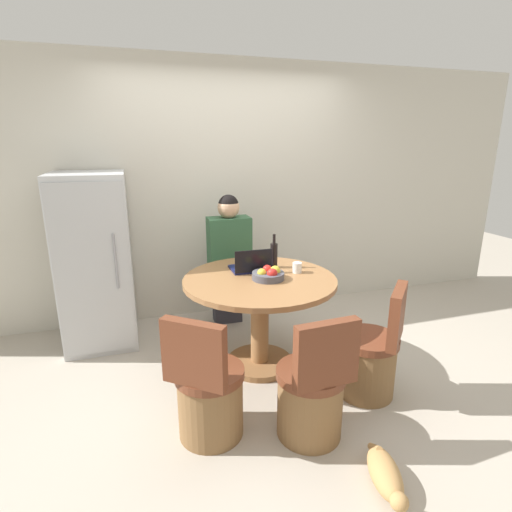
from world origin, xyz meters
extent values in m
plane|color=#B2A899|center=(0.00, 0.00, 0.00)|extent=(12.00, 12.00, 0.00)
cube|color=beige|center=(0.00, 1.44, 1.30)|extent=(7.00, 0.06, 2.60)
cube|color=silver|center=(-1.31, 1.05, 0.78)|extent=(0.61, 0.68, 1.55)
cube|color=#AFB2B5|center=(-1.31, 0.70, 0.78)|extent=(0.59, 0.01, 1.46)
cylinder|color=gray|center=(-1.13, 0.69, 0.85)|extent=(0.02, 0.02, 0.47)
cylinder|color=olive|center=(-0.05, 0.17, 0.03)|extent=(0.55, 0.55, 0.05)
cylinder|color=olive|center=(-0.05, 0.17, 0.39)|extent=(0.15, 0.15, 0.68)
cylinder|color=olive|center=(-0.05, 0.17, 0.75)|extent=(1.21, 1.21, 0.04)
cylinder|color=brown|center=(0.58, -0.42, 0.20)|extent=(0.41, 0.41, 0.40)
cylinder|color=brown|center=(0.58, -0.42, 0.43)|extent=(0.43, 0.43, 0.06)
cube|color=brown|center=(0.71, -0.54, 0.66)|extent=(0.32, 0.33, 0.39)
cylinder|color=brown|center=(-0.59, -0.50, 0.20)|extent=(0.41, 0.41, 0.40)
cylinder|color=brown|center=(-0.59, -0.50, 0.43)|extent=(0.43, 0.43, 0.06)
cube|color=brown|center=(-0.70, -0.64, 0.66)|extent=(0.35, 0.30, 0.39)
cylinder|color=brown|center=(0.00, -0.69, 0.20)|extent=(0.41, 0.41, 0.40)
cylinder|color=brown|center=(0.00, -0.69, 0.43)|extent=(0.43, 0.43, 0.06)
cube|color=brown|center=(0.01, -0.87, 0.66)|extent=(0.39, 0.09, 0.39)
cube|color=#2D2D38|center=(-0.11, 1.10, 0.23)|extent=(0.28, 0.16, 0.46)
cube|color=#2D2D38|center=(-0.11, 1.04, 0.53)|extent=(0.32, 0.36, 0.14)
cube|color=#2D5638|center=(-0.11, 0.96, 0.86)|extent=(0.40, 0.22, 0.52)
sphere|color=tan|center=(-0.11, 0.96, 1.21)|extent=(0.21, 0.21, 0.21)
sphere|color=black|center=(-0.11, 0.96, 1.24)|extent=(0.19, 0.19, 0.19)
cube|color=#141947|center=(-0.07, 0.40, 0.78)|extent=(0.31, 0.25, 0.02)
cube|color=black|center=(-0.07, 0.28, 0.88)|extent=(0.31, 0.01, 0.18)
cylinder|color=#4C4C56|center=(0.00, 0.12, 0.80)|extent=(0.25, 0.25, 0.05)
sphere|color=gold|center=(0.06, 0.12, 0.84)|extent=(0.08, 0.08, 0.08)
sphere|color=red|center=(0.01, 0.18, 0.83)|extent=(0.07, 0.07, 0.07)
sphere|color=gold|center=(-0.06, 0.11, 0.83)|extent=(0.07, 0.07, 0.07)
sphere|color=red|center=(0.01, 0.07, 0.84)|extent=(0.08, 0.08, 0.08)
cylinder|color=white|center=(0.28, 0.20, 0.82)|extent=(0.08, 0.08, 0.08)
cylinder|color=black|center=(0.15, 0.39, 0.88)|extent=(0.06, 0.06, 0.21)
cylinder|color=black|center=(0.15, 0.39, 1.02)|extent=(0.02, 0.02, 0.08)
ellipsoid|color=tan|center=(0.22, -1.19, 0.08)|extent=(0.25, 0.40, 0.15)
sphere|color=tan|center=(0.17, -1.38, 0.10)|extent=(0.09, 0.09, 0.09)
cylinder|color=tan|center=(0.27, -1.03, 0.09)|extent=(0.08, 0.16, 0.13)
camera|label=1|loc=(-0.97, -2.65, 1.80)|focal=28.00mm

